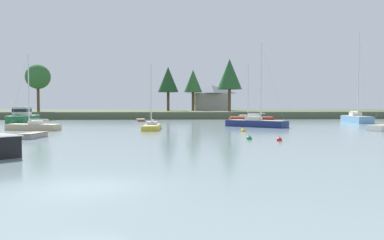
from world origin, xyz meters
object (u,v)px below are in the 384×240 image
Objects in this scene: sailboat_red at (251,120)px; mooring_buoy_yellow at (243,131)px; cruiser_green at (22,120)px; sailboat_yellow at (152,128)px; dinghy_grey at (33,136)px; mooring_buoy_green at (249,139)px; sailboat_navy at (256,125)px; dinghy_wood at (141,120)px; sailboat_skyblue at (356,121)px; sailboat_sand at (33,129)px; mooring_buoy_red at (279,140)px.

mooring_buoy_yellow is (-7.16, -27.47, -0.14)m from sailboat_red.
sailboat_yellow is at bearing -39.69° from cruiser_green.
dinghy_grey is (-27.42, -34.31, -0.07)m from sailboat_red.
sailboat_navy is at bearing 74.83° from mooring_buoy_green.
mooring_buoy_green is at bearing -8.55° from dinghy_grey.
sailboat_navy is at bearing -49.02° from dinghy_wood.
sailboat_red is (3.56, 18.44, -0.02)m from sailboat_navy.
mooring_buoy_yellow is (10.18, -4.16, -0.09)m from sailboat_yellow.
dinghy_grey is (-43.60, -27.26, -0.16)m from sailboat_skyblue.
dinghy_grey is (-23.85, -15.87, -0.09)m from sailboat_navy.
sailboat_yellow is 2.23× the size of dinghy_grey.
mooring_buoy_green is (18.79, -2.82, -0.08)m from dinghy_grey.
sailboat_yellow is 16.34m from mooring_buoy_green.
sailboat_sand is 18.28× the size of mooring_buoy_green.
cruiser_green is 18.10× the size of mooring_buoy_yellow.
dinghy_wood is 6.14× the size of mooring_buoy_yellow.
cruiser_green is 31.20m from dinghy_grey.
sailboat_sand is 11.17m from dinghy_grey.
sailboat_skyblue is 4.54× the size of dinghy_wood.
mooring_buoy_yellow is 11.11m from mooring_buoy_red.
sailboat_navy reaches higher than mooring_buoy_red.
sailboat_sand reaches higher than dinghy_wood.
mooring_buoy_green is at bearing -98.63° from mooring_buoy_yellow.
sailboat_navy is 21.12× the size of mooring_buoy_yellow.
sailboat_sand is 26.68m from dinghy_wood.
sailboat_red reaches higher than dinghy_wood.
sailboat_red is (20.19, -0.70, 0.08)m from dinghy_wood.
sailboat_red is at bearing 37.46° from sailboat_sand.
sailboat_navy reaches higher than cruiser_green.
sailboat_skyblue is 31.02m from mooring_buoy_yellow.
sailboat_skyblue is 1.32× the size of sailboat_navy.
sailboat_navy is at bearing 19.45° from sailboat_yellow.
sailboat_yellow reaches higher than mooring_buoy_yellow.
sailboat_red is 19.70× the size of mooring_buoy_yellow.
mooring_buoy_green is 0.91× the size of mooring_buoy_yellow.
dinghy_wood is (-16.63, 19.14, -0.10)m from sailboat_navy.
sailboat_skyblue is 1.67× the size of sailboat_sand.
sailboat_skyblue reaches higher than mooring_buoy_yellow.
mooring_buoy_green is (22.32, -13.42, -0.12)m from sailboat_sand.
mooring_buoy_yellow is (13.02, -28.17, -0.06)m from dinghy_wood.
sailboat_yellow is at bearing -160.55° from sailboat_navy.
sailboat_navy is 37.78m from cruiser_green.
mooring_buoy_yellow is (-3.60, -9.03, -0.16)m from sailboat_navy.
sailboat_red is at bearing 51.37° from dinghy_grey.
cruiser_green is at bearing -172.21° from sailboat_red.
sailboat_navy is 19.37m from mooring_buoy_green.
sailboat_navy is (13.78, 4.86, 0.07)m from sailboat_yellow.
sailboat_skyblue reaches higher than mooring_buoy_red.
cruiser_green reaches higher than dinghy_grey.
sailboat_yellow is 13.62m from sailboat_sand.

